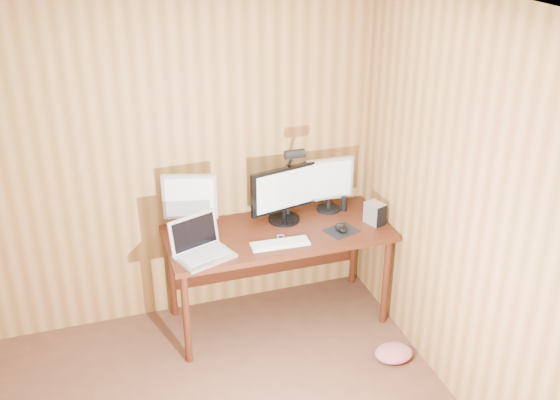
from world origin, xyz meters
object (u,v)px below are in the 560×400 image
mouse (341,228)px  speaker (344,204)px  monitor_right (329,183)px  monitor_center (284,194)px  desk (275,241)px  laptop (200,246)px  monitor_left (190,201)px  hard_drive (375,213)px  desk_lamp (292,173)px  keyboard (280,244)px  phone (281,238)px

mouse → speaker: (0.15, 0.30, 0.03)m
monitor_right → monitor_center: bearing=-171.3°
desk → laptop: (-0.59, -0.23, 0.19)m
monitor_left → speaker: 1.17m
hard_drive → speaker: size_ratio=1.54×
desk → monitor_left: monitor_left is taller
desk_lamp → speaker: bearing=-14.9°
monitor_right → mouse: bearing=-96.4°
monitor_left → mouse: monitor_left is taller
keyboard → mouse: size_ratio=3.41×
keyboard → hard_drive: size_ratio=2.43×
desk → hard_drive: (0.71, -0.17, 0.20)m
laptop → monitor_left: bearing=67.9°
mouse → phone: (-0.45, 0.02, -0.02)m
monitor_right → phone: 0.62m
keyboard → speaker: size_ratio=3.74×
monitor_left → hard_drive: monitor_left is taller
phone → mouse: bearing=1.9°
laptop → desk: bearing=0.9°
desk → monitor_left: 0.69m
laptop → desk_lamp: desk_lamp is taller
phone → desk_lamp: desk_lamp is taller
phone → speaker: size_ratio=0.88×
phone → speaker: bearing=29.6°
monitor_center → mouse: 0.48m
monitor_center → monitor_left: bearing=162.3°
keyboard → desk_lamp: 0.53m
monitor_right → speaker: monitor_right is taller
desk_lamp → desk: bearing=-178.2°
speaker → desk_lamp: desk_lamp is taller
keyboard → desk_lamp: desk_lamp is taller
mouse → desk: bearing=143.1°
monitor_center → desk_lamp: size_ratio=0.85×
phone → speaker: (0.59, 0.28, 0.05)m
keyboard → phone: (0.03, 0.07, -0.00)m
monitor_left → keyboard: monitor_left is taller
laptop → keyboard: size_ratio=1.06×
monitor_right → speaker: size_ratio=3.82×
mouse → monitor_right: bearing=72.8°
laptop → mouse: size_ratio=3.62×
monitor_right → keyboard: (-0.52, -0.40, -0.22)m
monitor_right → hard_drive: (0.24, -0.30, -0.15)m
monitor_center → desk_lamp: bearing=-35.2°
keyboard → hard_drive: 0.77m
desk → keyboard: (-0.05, -0.27, 0.13)m
monitor_left → monitor_right: monitor_left is taller
monitor_right → desk_lamp: size_ratio=0.67×
monitor_right → laptop: bearing=-161.3°
desk → laptop: bearing=-158.9°
monitor_left → speaker: (1.16, -0.04, -0.18)m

